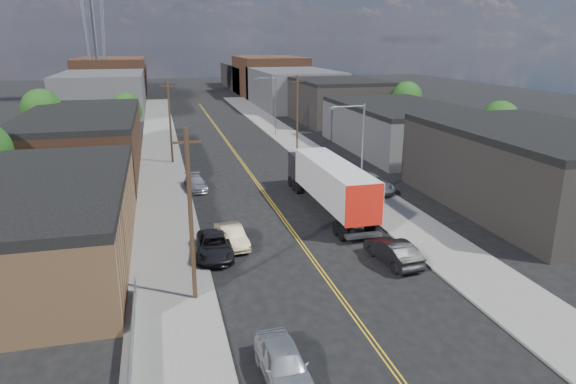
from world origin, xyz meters
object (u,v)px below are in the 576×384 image
car_left_b (232,236)px  car_right_oncoming (393,251)px  semi_truck (327,181)px  car_left_c (215,246)px  car_right_lot_c (342,167)px  car_right_lot_a (372,183)px  car_left_a (284,364)px  car_left_d (195,183)px

car_left_b → car_right_oncoming: (10.00, -5.62, 0.08)m
semi_truck → car_left_c: size_ratio=3.13×
car_right_oncoming → car_right_lot_c: (4.91, 23.39, -0.03)m
car_right_lot_c → car_right_lot_a: bearing=-106.4°
car_left_a → car_left_d: car_left_a is taller
car_left_c → car_right_oncoming: (11.40, -4.10, 0.07)m
car_left_d → car_right_lot_c: 16.50m
car_left_a → car_left_b: (0.00, 15.81, -0.07)m
car_left_d → car_left_b: bearing=-89.0°
semi_truck → car_left_a: 24.27m
car_left_d → car_right_oncoming: (11.40, -20.92, 0.16)m
car_right_lot_c → semi_truck: bearing=-134.4°
car_left_a → car_left_b: size_ratio=1.06×
car_left_c → car_left_b: bearing=52.6°
car_left_b → car_right_lot_c: bearing=42.8°
car_right_lot_a → car_left_c: bearing=-153.4°
car_left_a → car_left_c: (-1.40, 14.29, -0.07)m
car_left_c → semi_truck: bearing=41.8°
car_left_c → car_right_lot_a: size_ratio=0.97×
semi_truck → car_left_b: semi_truck is taller
semi_truck → car_left_d: bearing=140.1°
car_left_a → car_right_oncoming: car_right_oncoming is taller
semi_truck → car_right_lot_c: bearing=63.2°
car_left_b → car_left_d: 15.36m
car_right_oncoming → car_right_lot_c: size_ratio=1.33×
car_left_a → car_right_lot_c: size_ratio=1.28×
car_left_a → car_right_lot_c: (14.91, 33.57, -0.03)m
car_left_a → car_right_oncoming: 14.27m
car_left_b → car_left_d: (-1.40, 15.30, -0.08)m
car_right_oncoming → car_right_lot_c: bearing=-108.6°
car_right_lot_a → car_right_oncoming: bearing=-116.6°
car_left_d → car_right_lot_a: car_right_lot_a is taller
car_left_d → car_right_lot_c: size_ratio=1.22×
semi_truck → car_left_b: 11.56m
semi_truck → car_left_a: (-9.40, -22.31, -1.72)m
car_right_oncoming → car_right_lot_c: car_right_oncoming is taller
car_left_c → car_right_lot_c: size_ratio=1.44×
car_left_c → car_left_d: (0.00, 16.82, -0.09)m
car_left_d → car_right_lot_c: (16.31, 2.47, 0.13)m
car_left_a → car_left_d: 31.14m
car_left_b → car_left_c: car_left_c is taller
car_left_b → car_right_lot_c: size_ratio=1.21×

